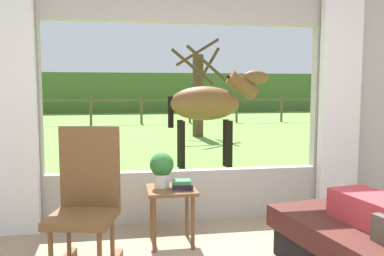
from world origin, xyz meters
The scene contains 12 objects.
back_wall_with_window centered at (0.00, 2.26, 1.25)m, with size 5.20×0.12×2.55m.
curtain_panel_left centered at (-1.69, 2.12, 1.20)m, with size 0.44×0.10×2.40m, color silver.
curtain_panel_right centered at (1.69, 2.12, 1.20)m, with size 0.44×0.10×2.40m, color silver.
outdoor_pasture_lawn centered at (0.00, 13.16, 0.01)m, with size 36.00×21.68×0.02m, color olive.
distant_hill_ridge centered at (0.00, 23.00, 1.20)m, with size 36.00×2.00×2.40m, color #48672D.
rocking_chair centered at (-0.94, 1.24, 0.55)m, with size 0.60×0.76×1.12m.
side_table centered at (-0.22, 1.62, 0.43)m, with size 0.44×0.44×0.52m.
potted_plant centered at (-0.30, 1.68, 0.70)m, with size 0.22×0.22×0.32m.
book_stack centered at (-0.13, 1.57, 0.56)m, with size 0.19×0.15×0.08m.
horse centered at (0.84, 4.98, 1.16)m, with size 1.81×0.60×1.73m.
pasture_tree centered at (1.51, 9.68, 1.39)m, with size 1.65×1.48×2.96m.
pasture_fence_line centered at (0.00, 14.35, 0.74)m, with size 16.10×0.10×1.10m.
Camera 1 is at (-0.62, -1.91, 1.42)m, focal length 37.25 mm.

